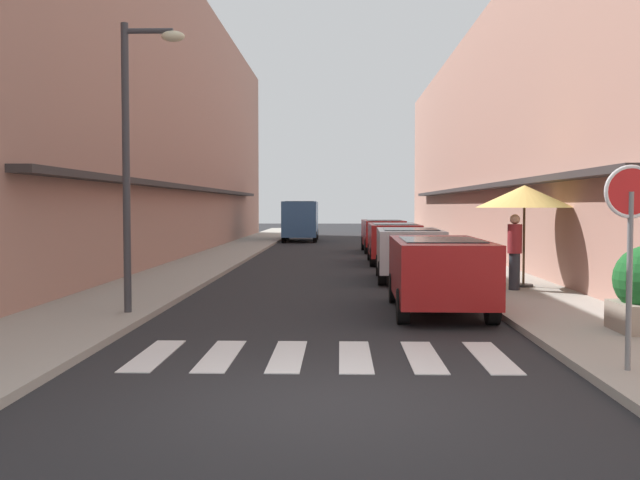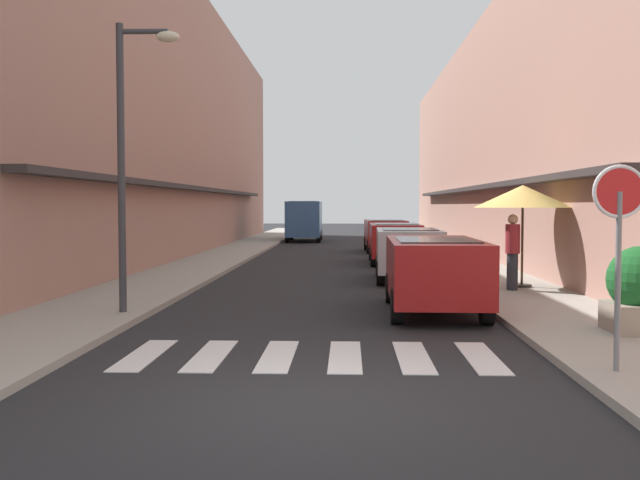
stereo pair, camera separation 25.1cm
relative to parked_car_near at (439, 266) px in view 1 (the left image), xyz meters
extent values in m
plane|color=#232326|center=(-2.22, 14.08, -0.92)|extent=(114.30, 114.30, 0.00)
cube|color=#9E998E|center=(-6.74, 14.08, -0.86)|extent=(2.52, 72.73, 0.12)
cube|color=#9E998E|center=(2.31, 14.08, -0.86)|extent=(2.52, 72.73, 0.12)
cube|color=#A87A6B|center=(-10.50, 15.67, 4.78)|extent=(5.00, 48.76, 11.41)
cube|color=#332D2D|center=(-7.75, 15.67, 1.88)|extent=(0.50, 34.13, 0.16)
cube|color=#A87A6B|center=(6.07, 15.67, 3.90)|extent=(5.00, 48.76, 9.65)
cube|color=#332D2D|center=(3.32, 15.67, 1.88)|extent=(0.50, 34.13, 0.16)
cube|color=silver|center=(-4.59, -4.26, -0.92)|extent=(0.45, 2.20, 0.01)
cube|color=silver|center=(-3.64, -4.26, -0.92)|extent=(0.45, 2.20, 0.01)
cube|color=silver|center=(-2.69, -4.26, -0.92)|extent=(0.45, 2.20, 0.01)
cube|color=silver|center=(-1.74, -4.26, -0.92)|extent=(0.45, 2.20, 0.01)
cube|color=silver|center=(-0.79, -4.26, -0.92)|extent=(0.45, 2.20, 0.01)
cube|color=silver|center=(0.16, -4.26, -0.92)|extent=(0.45, 2.20, 0.01)
cube|color=maroon|center=(0.00, 0.04, -0.04)|extent=(1.84, 4.41, 1.13)
cube|color=black|center=(0.00, -0.18, 0.27)|extent=(1.52, 2.48, 0.56)
cylinder|color=black|center=(-0.77, 1.50, -0.60)|extent=(0.23, 0.64, 0.64)
cylinder|color=black|center=(0.82, 1.47, -0.60)|extent=(0.23, 0.64, 0.64)
cylinder|color=black|center=(-0.82, -1.39, -0.60)|extent=(0.23, 0.64, 0.64)
cylinder|color=black|center=(0.77, -1.42, -0.60)|extent=(0.23, 0.64, 0.64)
cube|color=silver|center=(0.00, 6.24, -0.04)|extent=(1.87, 4.01, 1.13)
cube|color=black|center=(0.00, 6.04, 0.27)|extent=(1.54, 2.26, 0.56)
cylinder|color=black|center=(-0.76, 7.57, -0.60)|extent=(0.24, 0.65, 0.64)
cylinder|color=black|center=(0.83, 7.52, -0.60)|extent=(0.24, 0.65, 0.64)
cylinder|color=black|center=(-0.83, 4.96, -0.60)|extent=(0.24, 0.65, 0.64)
cylinder|color=black|center=(0.76, 4.91, -0.60)|extent=(0.24, 0.65, 0.64)
cube|color=maroon|center=(0.00, 12.32, -0.04)|extent=(1.79, 4.39, 1.13)
cube|color=black|center=(0.00, 12.10, 0.27)|extent=(1.49, 2.47, 0.56)
cylinder|color=black|center=(-0.78, 13.77, -0.60)|extent=(0.23, 0.64, 0.64)
cylinder|color=black|center=(0.81, 13.76, -0.60)|extent=(0.23, 0.64, 0.64)
cylinder|color=black|center=(-0.81, 10.88, -0.60)|extent=(0.23, 0.64, 0.64)
cylinder|color=black|center=(0.78, 10.87, -0.60)|extent=(0.23, 0.64, 0.64)
cube|color=maroon|center=(0.00, 18.99, -0.04)|extent=(1.84, 4.07, 1.13)
cube|color=black|center=(0.00, 18.79, 0.27)|extent=(1.52, 2.29, 0.56)
cylinder|color=black|center=(-0.83, 20.30, -0.60)|extent=(0.23, 0.64, 0.64)
cylinder|color=black|center=(0.76, 20.34, -0.60)|extent=(0.23, 0.64, 0.64)
cylinder|color=black|center=(-0.76, 17.64, -0.60)|extent=(0.23, 0.64, 0.64)
cylinder|color=black|center=(0.83, 17.68, -0.60)|extent=(0.23, 0.64, 0.64)
cube|color=#33598C|center=(-4.28, 29.00, 0.41)|extent=(2.00, 5.42, 2.03)
cube|color=black|center=(-4.28, 28.73, 1.17)|extent=(1.66, 3.04, 0.56)
cylinder|color=black|center=(-5.19, 30.78, -0.60)|extent=(0.23, 0.64, 0.64)
cylinder|color=black|center=(-3.40, 30.79, -0.60)|extent=(0.23, 0.64, 0.64)
cylinder|color=black|center=(-5.16, 27.21, -0.60)|extent=(0.23, 0.64, 0.64)
cylinder|color=black|center=(-3.37, 27.23, -0.60)|extent=(0.23, 0.64, 0.64)
cylinder|color=slate|center=(1.55, -5.55, 0.28)|extent=(0.07, 0.07, 2.17)
cylinder|color=red|center=(1.55, -5.55, 1.37)|extent=(0.64, 0.03, 0.64)
torus|color=white|center=(1.55, -5.55, 1.37)|extent=(0.65, 0.05, 0.65)
cylinder|color=#38383D|center=(-5.94, -0.89, 1.88)|extent=(0.14, 0.14, 5.37)
cylinder|color=#38383D|center=(-5.49, -0.89, 4.42)|extent=(0.90, 0.10, 0.10)
ellipsoid|color=beige|center=(-5.04, -0.89, 4.32)|extent=(0.44, 0.28, 0.20)
cylinder|color=#262626|center=(2.58, 3.69, -0.77)|extent=(0.48, 0.48, 0.06)
cylinder|color=#4C3823|center=(2.58, 3.69, 0.31)|extent=(0.06, 0.06, 2.23)
cone|color=#D8B259|center=(2.58, 3.69, 1.43)|extent=(2.37, 2.37, 0.55)
cylinder|color=#282B33|center=(2.19, 2.99, -0.37)|extent=(0.26, 0.26, 0.87)
cylinder|color=maroon|center=(2.19, 2.99, 0.41)|extent=(0.34, 0.34, 0.69)
sphere|color=tan|center=(2.19, 2.99, 0.88)|extent=(0.24, 0.24, 0.24)
camera|label=1|loc=(-1.96, -14.50, 1.21)|focal=41.21mm
camera|label=2|loc=(-1.71, -14.49, 1.21)|focal=41.21mm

